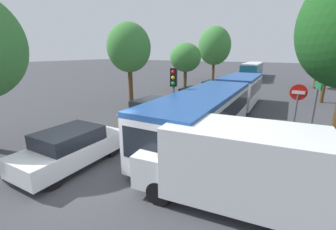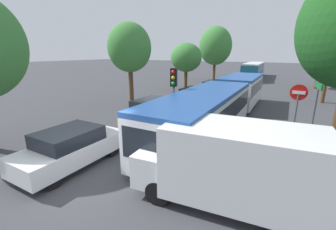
# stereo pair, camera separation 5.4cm
# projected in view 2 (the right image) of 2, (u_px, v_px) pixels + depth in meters

# --- Properties ---
(ground_plane) EXTENTS (200.00, 200.00, 0.00)m
(ground_plane) POSITION_uv_depth(u_px,v_px,m) (86.00, 185.00, 7.30)
(ground_plane) COLOR #3D3D42
(articulated_bus) EXTENTS (3.03, 16.20, 2.39)m
(articulated_bus) POSITION_uv_depth(u_px,v_px,m) (224.00, 101.00, 13.35)
(articulated_bus) COLOR silver
(articulated_bus) RESTS_ON ground
(city_bus_rear) EXTENTS (3.26, 11.37, 2.42)m
(city_bus_rear) POSITION_uv_depth(u_px,v_px,m) (253.00, 69.00, 38.13)
(city_bus_rear) COLOR teal
(city_bus_rear) RESTS_ON ground
(queued_car_white) EXTENTS (1.84, 4.17, 1.44)m
(queued_car_white) POSITION_uv_depth(u_px,v_px,m) (72.00, 147.00, 8.40)
(queued_car_white) COLOR white
(queued_car_white) RESTS_ON ground
(queued_car_tan) EXTENTS (1.96, 4.46, 1.54)m
(queued_car_tan) POSITION_uv_depth(u_px,v_px,m) (154.00, 112.00, 13.24)
(queued_car_tan) COLOR tan
(queued_car_tan) RESTS_ON ground
(queued_car_navy) EXTENTS (1.86, 4.22, 1.45)m
(queued_car_navy) POSITION_uv_depth(u_px,v_px,m) (194.00, 97.00, 17.86)
(queued_car_navy) COLOR navy
(queued_car_navy) RESTS_ON ground
(queued_car_black) EXTENTS (1.83, 4.16, 1.43)m
(queued_car_black) POSITION_uv_depth(u_px,v_px,m) (214.00, 88.00, 22.18)
(queued_car_black) COLOR black
(queued_car_black) RESTS_ON ground
(queued_car_red) EXTENTS (1.73, 3.94, 1.36)m
(queued_car_red) POSITION_uv_depth(u_px,v_px,m) (230.00, 83.00, 26.08)
(queued_car_red) COLOR #B21E19
(queued_car_red) RESTS_ON ground
(white_van) EXTENTS (5.20, 2.55, 2.31)m
(white_van) POSITION_uv_depth(u_px,v_px,m) (233.00, 164.00, 6.09)
(white_van) COLOR white
(white_van) RESTS_ON ground
(traffic_light) EXTENTS (0.37, 0.39, 3.40)m
(traffic_light) POSITION_uv_depth(u_px,v_px,m) (174.00, 86.00, 11.27)
(traffic_light) COLOR #56595E
(traffic_light) RESTS_ON ground
(no_entry_sign) EXTENTS (0.70, 0.08, 2.82)m
(no_entry_sign) POSITION_uv_depth(u_px,v_px,m) (297.00, 106.00, 9.91)
(no_entry_sign) COLOR #56595E
(no_entry_sign) RESTS_ON ground
(direction_sign_post) EXTENTS (0.26, 1.39, 3.60)m
(direction_sign_post) POSITION_uv_depth(u_px,v_px,m) (319.00, 87.00, 10.71)
(direction_sign_post) COLOR #56595E
(direction_sign_post) RESTS_ON ground
(tree_left_mid) EXTENTS (3.39, 3.39, 6.40)m
(tree_left_mid) POSITION_uv_depth(u_px,v_px,m) (129.00, 49.00, 17.52)
(tree_left_mid) COLOR #51381E
(tree_left_mid) RESTS_ON ground
(tree_left_far) EXTENTS (3.42, 3.42, 5.18)m
(tree_left_far) POSITION_uv_depth(u_px,v_px,m) (186.00, 58.00, 24.87)
(tree_left_far) COLOR #51381E
(tree_left_far) RESTS_ON ground
(tree_left_distant) EXTENTS (4.69, 4.69, 7.78)m
(tree_left_distant) POSITION_uv_depth(u_px,v_px,m) (215.00, 46.00, 32.55)
(tree_left_distant) COLOR #51381E
(tree_left_distant) RESTS_ON ground
(tree_right_mid) EXTENTS (3.69, 3.69, 6.20)m
(tree_right_mid) POSITION_uv_depth(u_px,v_px,m) (331.00, 51.00, 18.04)
(tree_right_mid) COLOR #51381E
(tree_right_mid) RESTS_ON ground
(tree_right_far) EXTENTS (4.10, 4.10, 6.12)m
(tree_right_far) POSITION_uv_depth(u_px,v_px,m) (321.00, 52.00, 25.41)
(tree_right_far) COLOR #51381E
(tree_right_far) RESTS_ON ground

